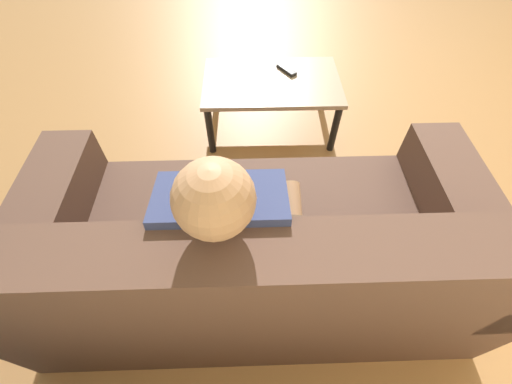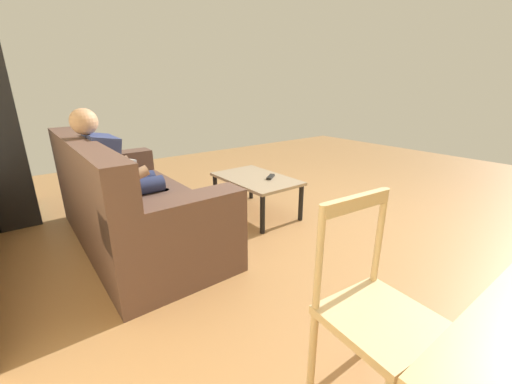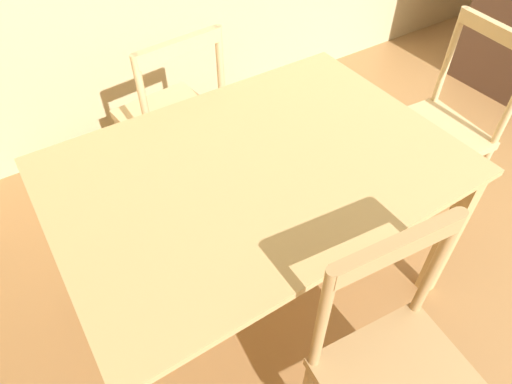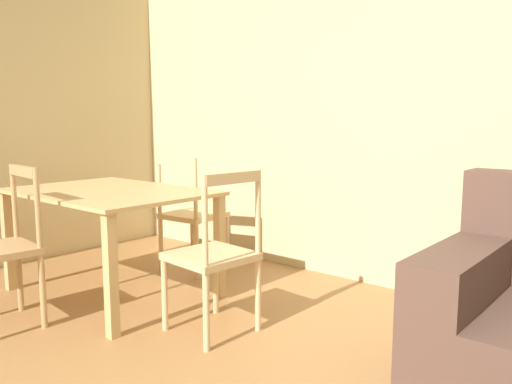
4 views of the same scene
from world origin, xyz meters
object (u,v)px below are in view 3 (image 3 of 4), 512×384
Objects in this scene: dining_table at (256,185)px; dining_chair_facing_couch at (437,131)px; dining_chair_near_wall at (172,120)px; dining_chair_by_doorway at (400,382)px.

dining_chair_facing_couch is at bearing -0.16° from dining_table.
dining_chair_facing_couch reaches higher than dining_chair_near_wall.
dining_chair_by_doorway is (-0.00, -1.49, 0.01)m from dining_chair_near_wall.
dining_table is 1.47× the size of dining_chair_facing_couch.
dining_chair_near_wall is 1.00× the size of dining_chair_facing_couch.
dining_chair_facing_couch is 1.26m from dining_chair_by_doorway.
dining_chair_near_wall is at bearing 143.46° from dining_chair_facing_couch.
dining_table is at bearing 90.23° from dining_chair_by_doorway.
dining_chair_near_wall reaches higher than dining_table.
dining_chair_near_wall is 1.49m from dining_chair_by_doorway.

